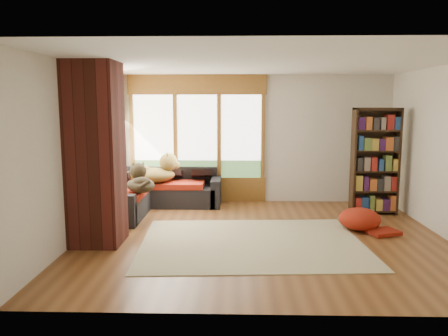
% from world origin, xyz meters
% --- Properties ---
extents(floor, '(5.50, 5.50, 0.00)m').
position_xyz_m(floor, '(0.00, 0.00, 0.00)').
color(floor, brown).
rests_on(floor, ground).
extents(ceiling, '(5.50, 5.50, 0.00)m').
position_xyz_m(ceiling, '(0.00, 0.00, 2.60)').
color(ceiling, white).
extents(wall_back, '(5.50, 0.04, 2.60)m').
position_xyz_m(wall_back, '(0.00, 2.50, 1.30)').
color(wall_back, silver).
rests_on(wall_back, ground).
extents(wall_front, '(5.50, 0.04, 2.60)m').
position_xyz_m(wall_front, '(0.00, -2.50, 1.30)').
color(wall_front, silver).
rests_on(wall_front, ground).
extents(wall_left, '(0.04, 5.00, 2.60)m').
position_xyz_m(wall_left, '(-2.75, 0.00, 1.30)').
color(wall_left, silver).
rests_on(wall_left, ground).
extents(windows_back, '(2.82, 0.10, 1.90)m').
position_xyz_m(windows_back, '(-1.20, 2.47, 1.35)').
color(windows_back, brown).
rests_on(windows_back, wall_back).
extents(windows_left, '(0.10, 2.62, 1.90)m').
position_xyz_m(windows_left, '(-2.72, 1.20, 1.35)').
color(windows_left, brown).
rests_on(windows_left, wall_left).
extents(roller_blind, '(0.03, 0.72, 0.90)m').
position_xyz_m(roller_blind, '(-2.69, 2.03, 1.75)').
color(roller_blind, gray).
rests_on(roller_blind, wall_left).
extents(brick_chimney, '(0.70, 0.70, 2.60)m').
position_xyz_m(brick_chimney, '(-2.40, -0.35, 1.30)').
color(brick_chimney, '#471914').
rests_on(brick_chimney, ground).
extents(sectional_sofa, '(2.20, 2.20, 0.80)m').
position_xyz_m(sectional_sofa, '(-1.95, 1.70, 0.30)').
color(sectional_sofa, black).
rests_on(sectional_sofa, ground).
extents(area_rug, '(3.34, 2.63, 0.01)m').
position_xyz_m(area_rug, '(-0.17, -0.30, 0.01)').
color(area_rug, beige).
rests_on(area_rug, ground).
extents(bookshelf, '(0.83, 0.28, 1.95)m').
position_xyz_m(bookshelf, '(2.14, 1.51, 0.97)').
color(bookshelf, black).
rests_on(bookshelf, ground).
extents(pouf, '(0.68, 0.68, 0.36)m').
position_xyz_m(pouf, '(1.59, 0.42, 0.19)').
color(pouf, '#9D1C09').
rests_on(pouf, area_rug).
extents(dog_tan, '(1.00, 0.74, 0.50)m').
position_xyz_m(dog_tan, '(-1.95, 1.89, 0.79)').
color(dog_tan, brown).
rests_on(dog_tan, sectional_sofa).
extents(dog_brindle, '(0.70, 0.86, 0.42)m').
position_xyz_m(dog_brindle, '(-2.08, 1.01, 0.75)').
color(dog_brindle, black).
rests_on(dog_brindle, sectional_sofa).
extents(throw_pillows, '(1.98, 1.68, 0.45)m').
position_xyz_m(throw_pillows, '(-1.92, 1.85, 0.75)').
color(throw_pillows, black).
rests_on(throw_pillows, sectional_sofa).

